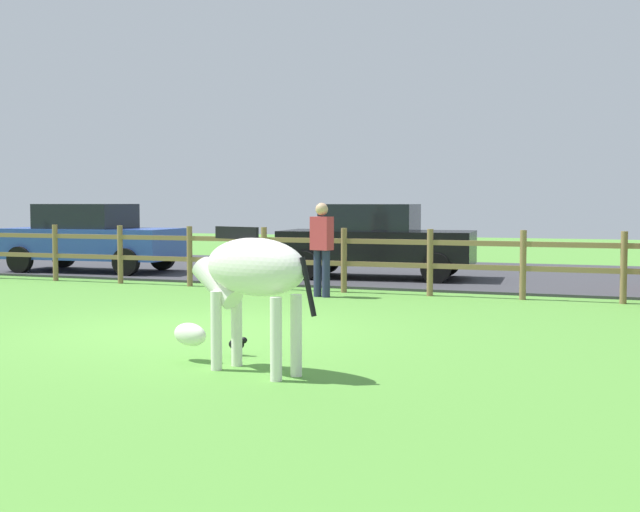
% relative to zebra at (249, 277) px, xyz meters
% --- Properties ---
extents(ground_plane, '(60.00, 60.00, 0.00)m').
position_rel_zebra_xyz_m(ground_plane, '(-1.78, 2.18, -0.93)').
color(ground_plane, '#549338').
extents(parking_asphalt, '(28.00, 7.40, 0.05)m').
position_rel_zebra_xyz_m(parking_asphalt, '(-1.78, 11.48, -0.90)').
color(parking_asphalt, '#38383D').
rests_on(parking_asphalt, ground_plane).
extents(paddock_fence, '(20.97, 0.11, 1.18)m').
position_rel_zebra_xyz_m(paddock_fence, '(-2.34, 7.18, -0.26)').
color(paddock_fence, olive).
rests_on(paddock_fence, ground_plane).
extents(zebra, '(1.87, 0.90, 1.41)m').
position_rel_zebra_xyz_m(zebra, '(0.00, 0.00, 0.00)').
color(zebra, white).
rests_on(zebra, ground_plane).
extents(crow_on_grass, '(0.22, 0.10, 0.20)m').
position_rel_zebra_xyz_m(crow_on_grass, '(-0.50, 0.75, -0.80)').
color(crow_on_grass, black).
rests_on(crow_on_grass, ground_plane).
extents(parked_car_black, '(4.14, 2.19, 1.56)m').
position_rel_zebra_xyz_m(parked_car_black, '(-1.72, 9.70, -0.08)').
color(parked_car_black, black).
rests_on(parked_car_black, parking_asphalt).
extents(parked_car_blue, '(4.11, 2.11, 1.56)m').
position_rel_zebra_xyz_m(parked_car_blue, '(-8.39, 9.00, -0.08)').
color(parked_car_blue, '#2D4CAD').
rests_on(parked_car_blue, parking_asphalt).
extents(visitor_near_fence, '(0.40, 0.30, 1.64)m').
position_rel_zebra_xyz_m(visitor_near_fence, '(-1.66, 6.35, -0.02)').
color(visitor_near_fence, '#232847').
rests_on(visitor_near_fence, ground_plane).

